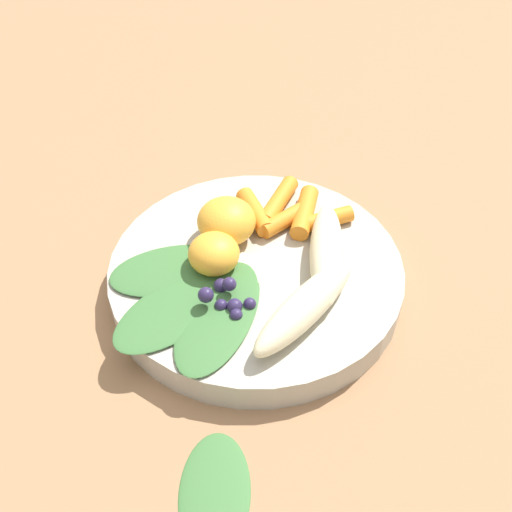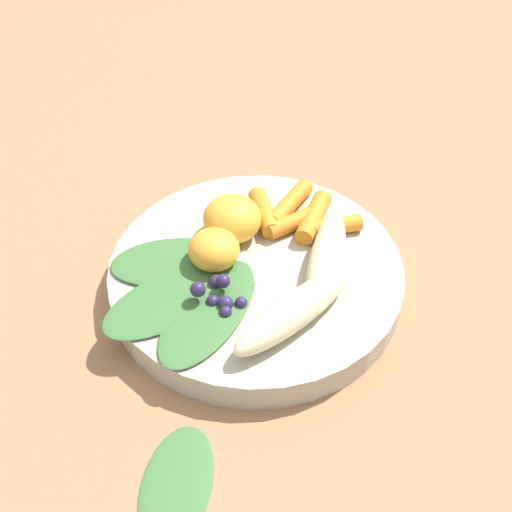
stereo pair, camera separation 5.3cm
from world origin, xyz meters
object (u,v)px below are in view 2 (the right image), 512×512
banana_peeled_right (294,311)px  kale_leaf_stray (176,483)px  banana_peeled_left (327,259)px  bowl (256,275)px  orange_segment_near (214,250)px

banana_peeled_right → kale_leaf_stray: banana_peeled_right is taller
banana_peeled_right → banana_peeled_left: bearing=19.9°
bowl → orange_segment_near: bearing=-168.3°
bowl → orange_segment_near: orange_segment_near is taller
banana_peeled_left → kale_leaf_stray: size_ratio=1.35×
banana_peeled_right → kale_leaf_stray: bearing=-167.4°
bowl → banana_peeled_left: bearing=5.4°
banana_peeled_right → kale_leaf_stray: 0.15m
bowl → orange_segment_near: (-0.04, -0.01, 0.03)m
bowl → banana_peeled_left: banana_peeled_left is taller
banana_peeled_left → banana_peeled_right: size_ratio=1.00×
bowl → kale_leaf_stray: (-0.01, -0.19, -0.01)m
bowl → orange_segment_near: 0.05m
orange_segment_near → kale_leaf_stray: orange_segment_near is taller
bowl → kale_leaf_stray: bearing=-92.6°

